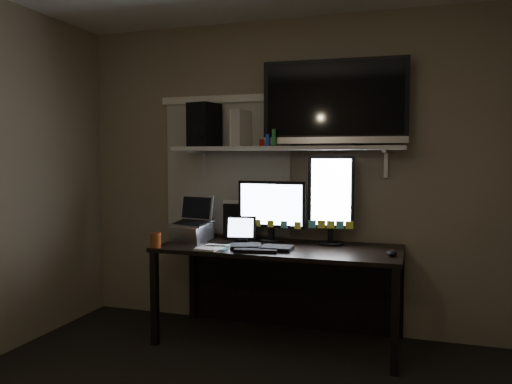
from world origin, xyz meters
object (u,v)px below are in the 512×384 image
at_px(mouse, 392,253).
at_px(tv, 334,103).
at_px(desk, 283,266).
at_px(game_console, 241,129).
at_px(monitor_portrait, 331,199).
at_px(cup, 156,240).
at_px(speaker, 204,125).
at_px(monitor_landscape, 272,211).
at_px(tablet, 241,229).
at_px(keyboard, 261,247).
at_px(laptop, 191,219).

relative_size(mouse, tv, 0.10).
height_order(desk, game_console, game_console).
height_order(monitor_portrait, cup, monitor_portrait).
distance_m(game_console, speaker, 0.31).
bearing_deg(desk, cup, -152.58).
height_order(monitor_portrait, game_console, game_console).
bearing_deg(mouse, game_console, 159.82).
bearing_deg(tv, game_console, 179.01).
height_order(monitor_landscape, cup, monitor_landscape).
xyz_separation_m(monitor_landscape, tablet, (-0.22, -0.09, -0.14)).
height_order(cup, speaker, speaker).
height_order(monitor_portrait, tv, tv).
bearing_deg(tv, monitor_portrait, -104.62).
relative_size(monitor_landscape, monitor_portrait, 0.81).
xyz_separation_m(desk, monitor_landscape, (-0.10, 0.05, 0.42)).
height_order(desk, tv, tv).
height_order(monitor_portrait, keyboard, monitor_portrait).
xyz_separation_m(cup, speaker, (0.17, 0.52, 0.87)).
bearing_deg(mouse, monitor_portrait, 142.01).
distance_m(monitor_portrait, tablet, 0.74).
bearing_deg(monitor_landscape, laptop, -160.77).
xyz_separation_m(keyboard, speaker, (-0.59, 0.35, 0.91)).
distance_m(tv, game_console, 0.77).
height_order(keyboard, mouse, mouse).
bearing_deg(tv, speaker, 179.69).
height_order(mouse, tablet, tablet).
bearing_deg(game_console, mouse, -8.70).
distance_m(keyboard, game_console, 1.00).
height_order(monitor_portrait, speaker, speaker).
relative_size(monitor_portrait, game_console, 2.38).
distance_m(monitor_landscape, keyboard, 0.40).
xyz_separation_m(tv, game_console, (-0.75, -0.02, -0.18)).
bearing_deg(tv, desk, -164.65).
bearing_deg(desk, monitor_landscape, 153.30).
relative_size(monitor_landscape, tv, 0.51).
bearing_deg(game_console, keyboard, -45.69).
relative_size(desk, tv, 1.65).
xyz_separation_m(monitor_landscape, game_console, (-0.27, 0.05, 0.65)).
xyz_separation_m(cup, game_console, (0.48, 0.54, 0.84)).
bearing_deg(tv, monitor_landscape, -174.51).
height_order(monitor_portrait, laptop, monitor_portrait).
bearing_deg(keyboard, laptop, 153.50).
height_order(laptop, cup, laptop).
relative_size(desk, cup, 16.31).
distance_m(laptop, cup, 0.39).
bearing_deg(monitor_landscape, desk, -20.47).
xyz_separation_m(tablet, laptop, (-0.40, -0.06, 0.07)).
distance_m(tv, speaker, 1.06).
bearing_deg(game_console, monitor_portrait, 4.69).
distance_m(mouse, game_console, 1.52).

